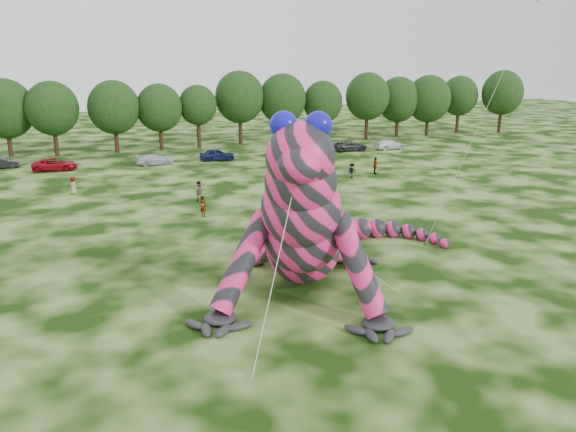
# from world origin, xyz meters

# --- Properties ---
(ground) EXTENTS (240.00, 240.00, 0.00)m
(ground) POSITION_xyz_m (0.00, 0.00, 0.00)
(ground) COLOR #16330A
(ground) RESTS_ON ground
(inflatable_gecko) EXTENTS (23.32, 24.93, 9.94)m
(inflatable_gecko) POSITION_xyz_m (-2.53, 7.45, 4.97)
(inflatable_gecko) COLOR #F42479
(inflatable_gecko) RESTS_ON ground
(flying_kite) EXTENTS (4.38, 4.68, 16.95)m
(flying_kite) POSITION_xyz_m (10.60, 6.14, 14.74)
(flying_kite) COLOR red
(flying_kite) RESTS_ON ground
(tree_5) EXTENTS (7.16, 6.44, 9.80)m
(tree_5) POSITION_xyz_m (-23.12, 58.44, 4.90)
(tree_5) COLOR black
(tree_5) RESTS_ON ground
(tree_6) EXTENTS (6.52, 5.86, 9.49)m
(tree_6) POSITION_xyz_m (-17.56, 56.68, 4.75)
(tree_6) COLOR black
(tree_6) RESTS_ON ground
(tree_7) EXTENTS (6.68, 6.01, 9.48)m
(tree_7) POSITION_xyz_m (-10.08, 56.80, 4.74)
(tree_7) COLOR black
(tree_7) RESTS_ON ground
(tree_8) EXTENTS (6.14, 5.53, 8.94)m
(tree_8) POSITION_xyz_m (-4.22, 56.99, 4.47)
(tree_8) COLOR black
(tree_8) RESTS_ON ground
(tree_9) EXTENTS (5.27, 4.74, 8.68)m
(tree_9) POSITION_xyz_m (1.06, 57.35, 4.34)
(tree_9) COLOR black
(tree_9) RESTS_ON ground
(tree_10) EXTENTS (7.09, 6.38, 10.50)m
(tree_10) POSITION_xyz_m (7.40, 58.58, 5.25)
(tree_10) COLOR black
(tree_10) RESTS_ON ground
(tree_11) EXTENTS (7.01, 6.31, 10.07)m
(tree_11) POSITION_xyz_m (13.79, 58.20, 5.03)
(tree_11) COLOR black
(tree_11) RESTS_ON ground
(tree_12) EXTENTS (5.99, 5.39, 8.97)m
(tree_12) POSITION_xyz_m (20.01, 57.74, 4.49)
(tree_12) COLOR black
(tree_12) RESTS_ON ground
(tree_13) EXTENTS (6.83, 6.15, 10.13)m
(tree_13) POSITION_xyz_m (27.13, 57.13, 5.06)
(tree_13) COLOR black
(tree_13) RESTS_ON ground
(tree_14) EXTENTS (6.82, 6.14, 9.40)m
(tree_14) POSITION_xyz_m (33.46, 58.72, 4.70)
(tree_14) COLOR black
(tree_14) RESTS_ON ground
(tree_15) EXTENTS (7.17, 6.45, 9.63)m
(tree_15) POSITION_xyz_m (38.47, 57.77, 4.82)
(tree_15) COLOR black
(tree_15) RESTS_ON ground
(tree_16) EXTENTS (6.26, 5.63, 9.37)m
(tree_16) POSITION_xyz_m (45.45, 59.37, 4.69)
(tree_16) COLOR black
(tree_16) RESTS_ON ground
(tree_17) EXTENTS (6.98, 6.28, 10.30)m
(tree_17) POSITION_xyz_m (51.95, 56.66, 5.15)
(tree_17) COLOR black
(tree_17) RESTS_ON ground
(car_1) EXTENTS (4.00, 1.72, 1.28)m
(car_1) POSITION_xyz_m (-23.25, 49.65, 0.64)
(car_1) COLOR black
(car_1) RESTS_ON ground
(car_2) EXTENTS (5.06, 2.77, 1.34)m
(car_2) POSITION_xyz_m (-17.39, 46.30, 0.67)
(car_2) COLOR maroon
(car_2) RESTS_ON ground
(car_3) EXTENTS (4.37, 1.95, 1.24)m
(car_3) POSITION_xyz_m (-6.41, 46.15, 0.62)
(car_3) COLOR silver
(car_3) RESTS_ON ground
(car_4) EXTENTS (4.36, 1.94, 1.46)m
(car_4) POSITION_xyz_m (1.15, 46.52, 0.73)
(car_4) COLOR #121944
(car_4) RESTS_ON ground
(car_5) EXTENTS (4.04, 2.07, 1.27)m
(car_5) POSITION_xyz_m (9.61, 46.98, 0.64)
(car_5) COLOR silver
(car_5) RESTS_ON ground
(car_6) EXTENTS (4.92, 2.31, 1.36)m
(car_6) POSITION_xyz_m (19.74, 47.69, 0.68)
(car_6) COLOR #2A292C
(car_6) RESTS_ON ground
(car_7) EXTENTS (4.82, 2.50, 1.34)m
(car_7) POSITION_xyz_m (25.48, 47.11, 0.67)
(car_7) COLOR white
(car_7) RESTS_ON ground
(spectator_2) EXTENTS (1.11, 0.78, 1.56)m
(spectator_2) POSITION_xyz_m (12.14, 31.34, 0.78)
(spectator_2) COLOR gray
(spectator_2) RESTS_ON ground
(spectator_1) EXTENTS (1.10, 0.99, 1.85)m
(spectator_1) POSITION_xyz_m (-4.90, 26.91, 0.92)
(spectator_1) COLOR gray
(spectator_1) RESTS_ON ground
(spectator_5) EXTENTS (1.05, 1.58, 1.64)m
(spectator_5) POSITION_xyz_m (1.62, 19.58, 0.82)
(spectator_5) COLOR gray
(spectator_5) RESTS_ON ground
(spectator_3) EXTENTS (0.76, 1.15, 1.82)m
(spectator_3) POSITION_xyz_m (15.48, 32.45, 0.91)
(spectator_3) COLOR gray
(spectator_3) RESTS_ON ground
(spectator_0) EXTENTS (0.69, 0.74, 1.70)m
(spectator_0) POSITION_xyz_m (-5.51, 21.93, 0.85)
(spectator_0) COLOR gray
(spectator_0) RESTS_ON ground
(spectator_4) EXTENTS (0.83, 0.95, 1.64)m
(spectator_4) POSITION_xyz_m (-15.31, 33.48, 0.82)
(spectator_4) COLOR gray
(spectator_4) RESTS_ON ground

